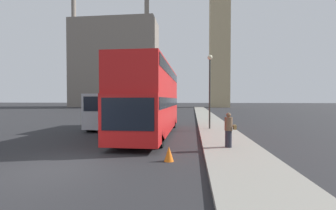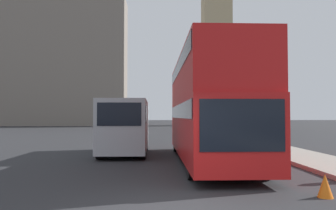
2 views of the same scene
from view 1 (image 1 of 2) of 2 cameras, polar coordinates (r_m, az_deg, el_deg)
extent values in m
plane|color=#28282B|center=(8.61, -26.67, -14.12)|extent=(300.00, 300.00, 0.00)
cube|color=gray|center=(7.51, 20.46, -15.78)|extent=(2.62, 120.00, 0.15)
cube|color=tan|center=(71.20, 12.92, 16.03)|extent=(5.66, 5.66, 40.65)
cube|color=slate|center=(74.04, -13.24, 10.00)|extent=(26.21, 11.00, 26.85)
cylinder|color=slate|center=(78.48, -22.84, 21.81)|extent=(1.32, 1.32, 5.91)
cylinder|color=slate|center=(71.22, -5.43, 24.11)|extent=(1.32, 1.32, 5.91)
cube|color=red|center=(14.54, -4.18, -2.04)|extent=(2.51, 10.77, 2.26)
cube|color=red|center=(14.57, -4.19, 5.99)|extent=(2.51, 10.55, 1.82)
cube|color=black|center=(14.52, -4.18, 0.73)|extent=(2.55, 10.33, 0.55)
cube|color=black|center=(14.62, -4.20, 8.08)|extent=(2.55, 10.12, 0.55)
cube|color=black|center=(9.28, -10.25, -2.33)|extent=(2.21, 0.03, 1.35)
cylinder|color=black|center=(11.23, -12.30, -7.69)|extent=(0.70, 1.03, 1.03)
cylinder|color=black|center=(10.80, -3.07, -8.03)|extent=(0.70, 1.03, 1.03)
cylinder|color=black|center=(18.47, -4.81, -4.11)|extent=(0.70, 1.03, 1.03)
cylinder|color=black|center=(18.21, 0.80, -4.18)|extent=(0.70, 1.03, 1.03)
cube|color=#B2B7BC|center=(18.29, -14.20, -1.25)|extent=(2.19, 5.38, 2.47)
cube|color=black|center=(15.77, -17.65, 0.29)|extent=(1.86, 0.02, 0.99)
cube|color=black|center=(16.64, -16.32, 0.35)|extent=(2.22, 0.97, 0.79)
cylinder|color=black|center=(17.01, -18.95, -5.04)|extent=(0.55, 0.80, 0.80)
cylinder|color=black|center=(16.38, -13.72, -5.25)|extent=(0.55, 0.80, 0.80)
cylinder|color=black|center=(20.36, -14.55, -3.96)|extent=(0.55, 0.80, 0.80)
cylinder|color=black|center=(19.83, -10.10, -4.08)|extent=(0.55, 0.80, 0.80)
cylinder|color=#23232D|center=(10.49, 15.09, -8.30)|extent=(0.29, 0.29, 0.75)
cylinder|color=brown|center=(10.40, 15.11, -4.64)|extent=(0.34, 0.34, 0.59)
sphere|color=brown|center=(10.36, 15.13, -2.45)|extent=(0.20, 0.20, 0.20)
cube|color=olive|center=(10.46, 16.59, -5.44)|extent=(0.12, 0.24, 0.20)
cylinder|color=#2D332D|center=(16.73, 10.56, 2.69)|extent=(0.12, 0.12, 5.03)
sphere|color=beige|center=(17.01, 10.60, 11.80)|extent=(0.36, 0.36, 0.36)
cube|color=#99999E|center=(38.46, -3.99, -1.13)|extent=(1.75, 4.27, 0.85)
cube|color=black|center=(38.54, -3.96, -0.11)|extent=(1.57, 2.05, 0.52)
cylinder|color=black|center=(37.26, -5.39, -1.59)|extent=(0.38, 0.70, 0.70)
cylinder|color=black|center=(37.01, -3.33, -1.61)|extent=(0.38, 0.70, 0.70)
cylinder|color=black|center=(39.94, -4.60, -1.39)|extent=(0.38, 0.70, 0.70)
cylinder|color=black|center=(39.70, -2.67, -1.41)|extent=(0.38, 0.70, 0.70)
cone|color=orange|center=(8.47, 0.23, -12.30)|extent=(0.36, 0.36, 0.55)
camera|label=2|loc=(4.90, -76.88, -3.92)|focal=35.00mm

